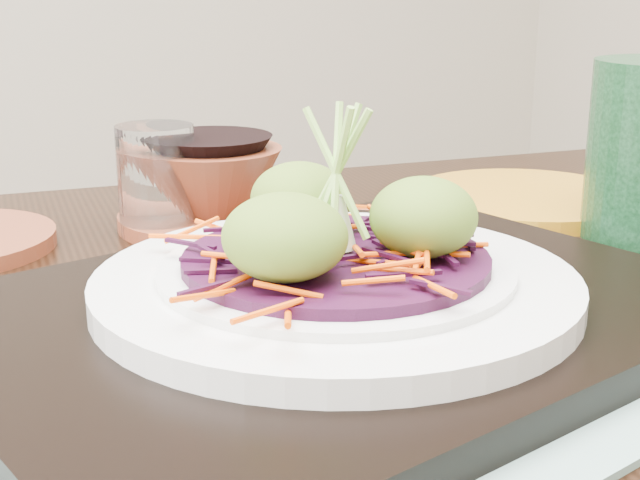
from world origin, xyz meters
name	(u,v)px	position (x,y,z in m)	size (l,w,h in m)	color
dining_table	(262,459)	(0.06, 0.01, 0.67)	(1.32, 0.97, 0.77)	black
placemat	(335,333)	(0.09, -0.04, 0.77)	(0.51, 0.40, 0.00)	#84AB9B
serving_tray	(335,314)	(0.09, -0.04, 0.78)	(0.44, 0.33, 0.02)	black
white_plate	(336,283)	(0.09, -0.04, 0.80)	(0.29, 0.29, 0.02)	silver
cabbage_bed	(336,260)	(0.09, -0.04, 0.82)	(0.18, 0.18, 0.01)	#320A2A
carrot_julienne	(336,245)	(0.09, -0.04, 0.83)	(0.22, 0.22, 0.01)	#EB4B04
guacamole_scoops	(337,218)	(0.09, -0.04, 0.84)	(0.16, 0.14, 0.05)	#557824
scallion_garnish	(336,181)	(0.09, -0.04, 0.87)	(0.07, 0.07, 0.10)	#8EC74F
water_glass	(157,180)	(0.06, 0.23, 0.82)	(0.06, 0.06, 0.09)	white
terracotta_bowl_set	(212,191)	(0.11, 0.23, 0.80)	(0.20, 0.20, 0.07)	maroon
yellow_plate	(526,199)	(0.40, 0.16, 0.78)	(0.22, 0.22, 0.01)	#B57214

